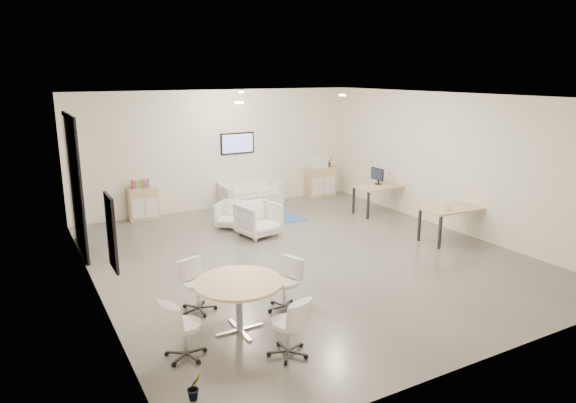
% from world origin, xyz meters
% --- Properties ---
extents(room_shell, '(9.60, 10.60, 4.80)m').
position_xyz_m(room_shell, '(0.00, 0.00, 1.60)').
color(room_shell, '#5C5853').
rests_on(room_shell, ground).
extents(glass_door, '(0.09, 1.90, 2.85)m').
position_xyz_m(glass_door, '(-3.95, 2.51, 1.50)').
color(glass_door, black).
rests_on(glass_door, room_shell).
extents(artwork, '(0.05, 0.54, 1.04)m').
position_xyz_m(artwork, '(-3.97, -1.60, 1.55)').
color(artwork, black).
rests_on(artwork, room_shell).
extents(wall_tv, '(0.98, 0.06, 0.58)m').
position_xyz_m(wall_tv, '(0.50, 4.46, 1.75)').
color(wall_tv, black).
rests_on(wall_tv, room_shell).
extents(ceiling_spots, '(3.14, 4.14, 0.03)m').
position_xyz_m(ceiling_spots, '(-0.20, 0.83, 3.18)').
color(ceiling_spots, '#FFEAC6').
rests_on(ceiling_spots, room_shell).
extents(sideboard_left, '(0.73, 0.38, 0.82)m').
position_xyz_m(sideboard_left, '(-2.20, 4.28, 0.41)').
color(sideboard_left, tan).
rests_on(sideboard_left, room_shell).
extents(sideboard_right, '(0.89, 0.43, 0.89)m').
position_xyz_m(sideboard_right, '(3.09, 4.26, 0.44)').
color(sideboard_right, tan).
rests_on(sideboard_right, room_shell).
extents(books, '(0.43, 0.14, 0.22)m').
position_xyz_m(books, '(-2.24, 4.29, 0.93)').
color(books, red).
rests_on(books, sideboard_left).
extents(printer, '(0.55, 0.48, 0.35)m').
position_xyz_m(printer, '(2.99, 4.26, 1.05)').
color(printer, white).
rests_on(printer, sideboard_right).
extents(loveseat, '(1.67, 0.84, 0.62)m').
position_xyz_m(loveseat, '(0.68, 4.08, 0.34)').
color(loveseat, white).
rests_on(loveseat, room_shell).
extents(blue_rug, '(1.70, 1.19, 0.01)m').
position_xyz_m(blue_rug, '(0.59, 2.71, 0.01)').
color(blue_rug, '#2C4B88').
rests_on(blue_rug, room_shell).
extents(armchair_left, '(0.92, 0.92, 0.69)m').
position_xyz_m(armchair_left, '(-0.51, 2.54, 0.35)').
color(armchair_left, white).
rests_on(armchair_left, room_shell).
extents(armchair_right, '(0.95, 0.90, 0.85)m').
position_xyz_m(armchair_right, '(-0.23, 1.65, 0.42)').
color(armchair_right, white).
rests_on(armchair_right, room_shell).
extents(desk_rear, '(1.48, 0.79, 0.75)m').
position_xyz_m(desk_rear, '(3.47, 1.85, 0.68)').
color(desk_rear, tan).
rests_on(desk_rear, room_shell).
extents(desk_front, '(1.47, 0.78, 0.75)m').
position_xyz_m(desk_front, '(3.40, -0.71, 0.68)').
color(desk_front, tan).
rests_on(desk_front, room_shell).
extents(monitor, '(0.20, 0.50, 0.44)m').
position_xyz_m(monitor, '(3.43, 2.00, 0.99)').
color(monitor, black).
rests_on(monitor, desk_rear).
extents(round_table, '(1.27, 1.27, 0.77)m').
position_xyz_m(round_table, '(-2.42, -2.25, 0.69)').
color(round_table, tan).
rests_on(round_table, room_shell).
extents(meeting_chairs, '(2.54, 2.54, 0.82)m').
position_xyz_m(meeting_chairs, '(-2.42, -2.25, 0.41)').
color(meeting_chairs, white).
rests_on(meeting_chairs, room_shell).
extents(plant_cabinet, '(0.31, 0.33, 0.21)m').
position_xyz_m(plant_cabinet, '(3.38, 4.26, 0.99)').
color(plant_cabinet, '#3F7F3F').
rests_on(plant_cabinet, sideboard_right).
extents(plant_floor, '(0.24, 0.34, 0.14)m').
position_xyz_m(plant_floor, '(-3.52, -3.48, 0.07)').
color(plant_floor, '#3F7F3F').
rests_on(plant_floor, room_shell).
extents(cup, '(0.13, 0.11, 0.12)m').
position_xyz_m(cup, '(3.08, -0.85, 0.81)').
color(cup, white).
rests_on(cup, desk_front).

